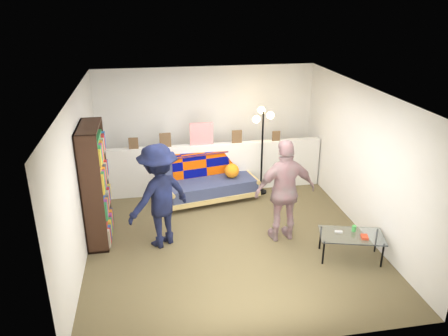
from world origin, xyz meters
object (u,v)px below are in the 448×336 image
at_px(bookshelf, 95,188).
at_px(person_left, 159,196).
at_px(floor_lamp, 262,133).
at_px(person_right, 285,191).
at_px(coffee_table, 352,236).
at_px(futon_sofa, 210,181).

xyz_separation_m(bookshelf, person_left, (0.98, -0.34, -0.06)).
xyz_separation_m(floor_lamp, person_right, (-0.08, -1.79, -0.39)).
bearing_deg(bookshelf, person_right, -9.78).
distance_m(coffee_table, person_right, 1.22).
height_order(futon_sofa, floor_lamp, floor_lamp).
xyz_separation_m(futon_sofa, person_right, (0.96, -1.70, 0.49)).
height_order(coffee_table, floor_lamp, floor_lamp).
height_order(bookshelf, floor_lamp, bookshelf).
relative_size(bookshelf, person_right, 1.14).
relative_size(futon_sofa, person_left, 1.13).
bearing_deg(person_left, coffee_table, 127.74).
height_order(coffee_table, person_right, person_right).
height_order(floor_lamp, person_right, floor_lamp).
distance_m(floor_lamp, person_right, 1.84).
distance_m(bookshelf, floor_lamp, 3.31).
relative_size(futon_sofa, coffee_table, 1.82).
relative_size(floor_lamp, person_right, 1.03).
distance_m(person_left, person_right, 1.98).
bearing_deg(person_left, floor_lamp, -176.01).
relative_size(coffee_table, person_right, 0.62).
xyz_separation_m(coffee_table, floor_lamp, (-0.76, 2.53, 0.87)).
bearing_deg(floor_lamp, futon_sofa, -174.73).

